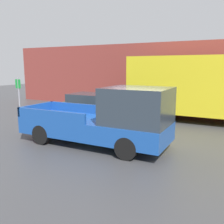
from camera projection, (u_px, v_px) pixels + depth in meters
name	position (u px, v px, depth m)	size (l,w,h in m)	color
ground_plane	(134.00, 144.00, 9.54)	(60.00, 60.00, 0.00)	#3D3D3F
building_wall	(182.00, 77.00, 16.16)	(28.00, 0.15, 4.53)	brown
pickup_truck	(108.00, 120.00, 9.09)	(5.72, 2.01, 2.24)	#194799
car	(93.00, 108.00, 13.01)	(4.69, 1.88, 1.55)	#1E592D
delivery_truck	(203.00, 87.00, 13.23)	(8.72, 2.47, 3.48)	gold
parking_sign	(19.00, 101.00, 11.19)	(0.30, 0.07, 2.48)	gray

